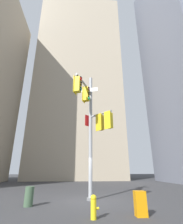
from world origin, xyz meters
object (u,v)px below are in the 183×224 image
(signal_pole_assembly, at_px, (92,119))
(newspaper_box, at_px, (140,203))
(trash_bin, at_px, (29,196))
(fire_hydrant, at_px, (94,206))

(signal_pole_assembly, xyz_separation_m, newspaper_box, (1.72, -3.07, -4.51))
(trash_bin, bearing_deg, fire_hydrant, -38.94)
(newspaper_box, relative_size, trash_bin, 1.00)
(signal_pole_assembly, distance_m, newspaper_box, 5.72)
(fire_hydrant, height_order, trash_bin, trash_bin)
(newspaper_box, height_order, trash_bin, trash_bin)
(signal_pole_assembly, relative_size, newspaper_box, 9.05)
(signal_pole_assembly, relative_size, trash_bin, 9.04)
(fire_hydrant, distance_m, newspaper_box, 1.94)
(signal_pole_assembly, bearing_deg, newspaper_box, -60.80)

